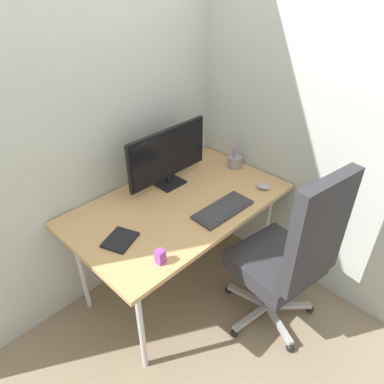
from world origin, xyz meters
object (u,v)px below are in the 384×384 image
Objects in this scene: notebook at (120,240)px; desk_clamp_accessory at (160,257)px; monitor at (168,155)px; pen_holder at (235,162)px; office_chair at (291,254)px; keyboard at (223,209)px; mouse at (263,186)px.

desk_clamp_accessory is at bearing -101.97° from notebook.
desk_clamp_accessory is (-0.53, -0.51, -0.17)m from monitor.
monitor is 0.54m from pen_holder.
pen_holder is (0.38, 0.72, 0.16)m from office_chair.
keyboard is (-0.08, 0.44, 0.13)m from office_chair.
mouse is (0.39, -0.49, -0.19)m from monitor.
keyboard is at bearing -87.93° from monitor.
pen_holder is at bearing -18.14° from notebook.
office_chair is 6.70× the size of notebook.
pen_holder is 0.98× the size of notebook.
mouse is 0.52× the size of pen_holder.
office_chair reaches higher than desk_clamp_accessory.
pen_holder is at bearing 53.90° from mouse.
notebook is at bearing -176.42° from pen_holder.
pen_holder reaches higher than mouse.
desk_clamp_accessory is at bearing -174.20° from keyboard.
pen_holder is at bearing 18.66° from desk_clamp_accessory.
office_chair is 6.85× the size of pen_holder.
desk_clamp_accessory reaches higher than mouse.
office_chair is at bearing -79.30° from keyboard.
notebook is at bearing 99.75° from desk_clamp_accessory.
keyboard reaches higher than notebook.
mouse is (0.29, 0.41, 0.14)m from office_chair.
pen_holder is at bearing 31.62° from keyboard.
mouse is at bearing -51.42° from monitor.
keyboard is at bearing 155.52° from mouse.
office_chair is at bearing -117.78° from pen_holder.
monitor is at bearing 0.78° from notebook.
monitor is 3.60× the size of notebook.
keyboard is 0.54m from pen_holder.
office_chair is at bearing -83.67° from monitor.
keyboard is 2.30× the size of pen_holder.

